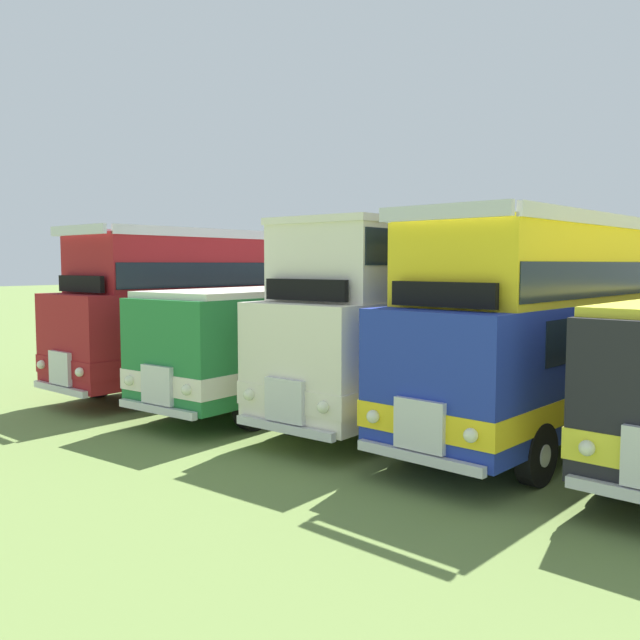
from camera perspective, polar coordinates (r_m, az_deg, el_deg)
ground_plane at (r=16.87m, az=9.09°, el=-7.58°), size 200.00×200.00×0.00m
bus_first_in_row at (r=20.51m, az=-7.01°, el=1.30°), size 2.82×11.28×4.52m
bus_second_in_row at (r=18.46m, az=0.38°, el=-0.93°), size 2.99×11.63×2.99m
bus_third_in_row at (r=16.92m, az=9.97°, el=0.92°), size 2.71×11.32×4.49m
bus_fourth_in_row at (r=15.48m, az=20.40°, el=-0.08°), size 3.19×11.37×4.52m
rope_fence_line at (r=27.42m, az=21.51°, el=-1.70°), size 19.17×0.08×1.05m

